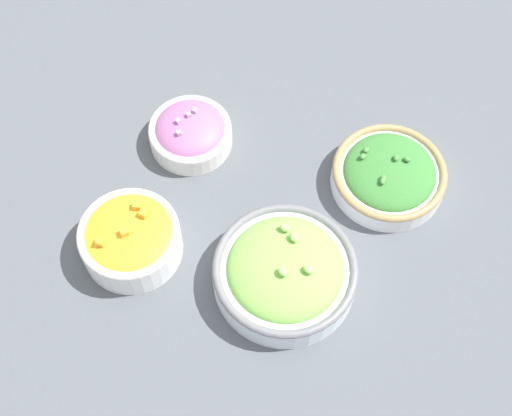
% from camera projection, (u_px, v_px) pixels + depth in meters
% --- Properties ---
extents(ground_plane, '(3.00, 3.00, 0.00)m').
position_uv_depth(ground_plane, '(256.00, 218.00, 1.05)').
color(ground_plane, '#4C5156').
extents(bowl_lettuce, '(0.20, 0.20, 0.08)m').
position_uv_depth(bowl_lettuce, '(285.00, 272.00, 0.97)').
color(bowl_lettuce, silver).
rests_on(bowl_lettuce, ground_plane).
extents(bowl_red_onion, '(0.13, 0.13, 0.06)m').
position_uv_depth(bowl_red_onion, '(190.00, 132.00, 1.09)').
color(bowl_red_onion, silver).
rests_on(bowl_red_onion, ground_plane).
extents(bowl_broccoli, '(0.17, 0.17, 0.06)m').
position_uv_depth(bowl_broccoli, '(389.00, 174.00, 1.06)').
color(bowl_broccoli, white).
rests_on(bowl_broccoli, ground_plane).
extents(bowl_squash, '(0.14, 0.14, 0.07)m').
position_uv_depth(bowl_squash, '(130.00, 238.00, 0.99)').
color(bowl_squash, white).
rests_on(bowl_squash, ground_plane).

